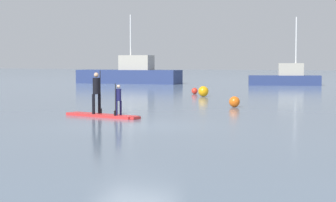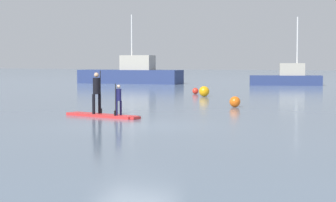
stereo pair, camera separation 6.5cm
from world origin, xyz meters
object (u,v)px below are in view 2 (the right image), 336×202
Objects in this scene: paddler_adult at (97,90)px; mooring_buoy_near at (195,91)px; mooring_buoy_far at (204,91)px; motor_boat_small_navy at (287,78)px; paddler_child_solo at (118,98)px; fishing_boat_white_large at (131,74)px; paddleboard_near at (103,115)px; mooring_buoy_mid at (235,102)px.

mooring_buoy_near is (-2.21, 15.72, -0.77)m from paddler_adult.
motor_boat_small_navy is at bearing 87.58° from mooring_buoy_far.
paddler_adult is 1.10m from paddler_child_solo.
paddler_child_solo is at bearing -82.37° from mooring_buoy_far.
mooring_buoy_near is (11.72, -14.26, -0.65)m from fishing_boat_white_large.
mooring_buoy_near is (-2.50, 15.80, 0.14)m from paddleboard_near.
paddler_child_solo reaches higher than mooring_buoy_mid.
paddleboard_near is 2.07× the size of paddler_adult.
mooring_buoy_far is at bearing -58.19° from mooring_buoy_near.
paddleboard_near is 8.55× the size of mooring_buoy_near.
fishing_boat_white_large is (-14.23, 30.06, 0.79)m from paddleboard_near.
fishing_boat_white_large reaches higher than mooring_buoy_far.
mooring_buoy_near is 2.68m from mooring_buoy_far.
paddler_adult reaches higher than paddleboard_near.
paddleboard_near is 15.99m from mooring_buoy_near.
paddleboard_near is 33.27m from fishing_boat_white_large.
paddler_adult reaches higher than mooring_buoy_near.
paddler_adult is at bearing -117.19° from mooring_buoy_mid.
paddler_child_solo is at bearing -63.66° from fishing_boat_white_large.
motor_boat_small_navy is (-0.34, 31.29, 0.59)m from paddleboard_near.
fishing_boat_white_large reaches higher than paddler_child_solo.
paddleboard_near is 6.83× the size of mooring_buoy_mid.
paddleboard_near is at bearing -85.39° from mooring_buoy_far.
paddler_child_solo is 2.36× the size of mooring_buoy_mid.
fishing_boat_white_large reaches higher than paddleboard_near.
mooring_buoy_far is at bearing 119.88° from mooring_buoy_mid.
motor_boat_small_navy is 10.11× the size of mooring_buoy_far.
paddler_adult is at bearing -89.92° from motor_boat_small_navy.
mooring_buoy_mid is (2.23, 6.63, -0.47)m from paddler_child_solo.
fishing_boat_white_large is 1.59× the size of motor_boat_small_navy.
mooring_buoy_near is at bearing 120.36° from mooring_buoy_mid.
mooring_buoy_far is at bearing -92.42° from motor_boat_small_navy.
fishing_boat_white_large is (-14.97, 30.25, 0.14)m from paddler_child_solo.
mooring_buoy_mid is (17.20, -23.62, -0.60)m from fishing_boat_white_large.
motor_boat_small_navy is 12.62× the size of mooring_buoy_mid.
mooring_buoy_mid is (3.27, 6.37, -0.72)m from paddler_adult.
mooring_buoy_mid is at bearing -59.64° from mooring_buoy_near.
fishing_boat_white_large is 16.05× the size of mooring_buoy_far.
motor_boat_small_navy reaches higher than paddler_child_solo.
paddler_adult is at bearing 165.84° from paddler_child_solo.
paddleboard_near is 0.34× the size of fishing_boat_white_large.
paddler_child_solo is 13.83m from mooring_buoy_far.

